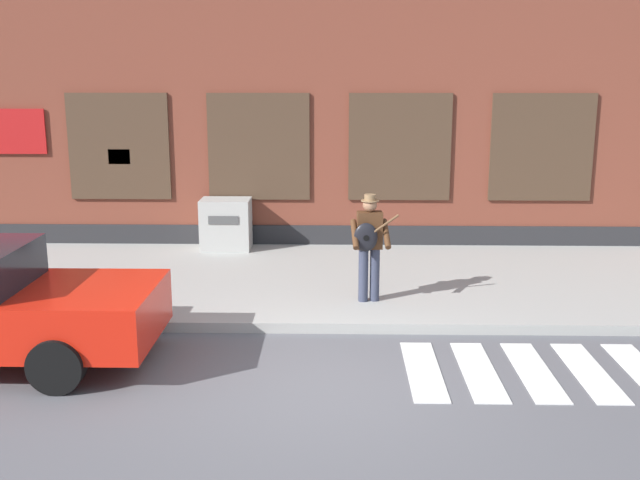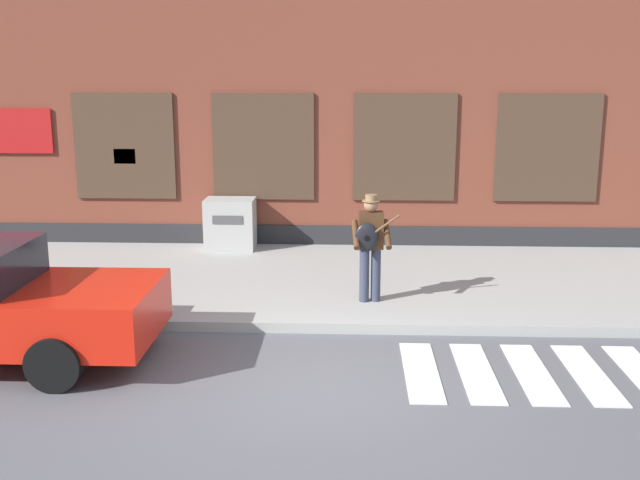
% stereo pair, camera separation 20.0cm
% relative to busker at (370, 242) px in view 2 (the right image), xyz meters
% --- Properties ---
extents(ground_plane, '(160.00, 160.00, 0.00)m').
position_rel_busker_xyz_m(ground_plane, '(-0.65, -2.85, -1.10)').
color(ground_plane, '#56565B').
extents(sidewalk, '(28.00, 4.94, 0.15)m').
position_rel_busker_xyz_m(sidewalk, '(-0.65, 1.39, -1.03)').
color(sidewalk, '#9E9E99').
rests_on(sidewalk, ground).
extents(building_backdrop, '(28.00, 4.06, 8.05)m').
position_rel_busker_xyz_m(building_backdrop, '(-0.65, 5.86, 2.92)').
color(building_backdrop, brown).
rests_on(building_backdrop, ground).
extents(crosswalk, '(5.20, 1.90, 0.01)m').
position_rel_busker_xyz_m(crosswalk, '(2.98, -2.37, -1.10)').
color(crosswalk, silver).
rests_on(crosswalk, ground).
extents(busker, '(0.73, 0.56, 1.67)m').
position_rel_busker_xyz_m(busker, '(0.00, 0.00, 0.00)').
color(busker, '#33384C').
rests_on(busker, sidewalk).
extents(utility_box, '(0.98, 0.70, 1.01)m').
position_rel_busker_xyz_m(utility_box, '(-2.70, 3.41, -0.45)').
color(utility_box, '#ADADA8').
rests_on(utility_box, sidewalk).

